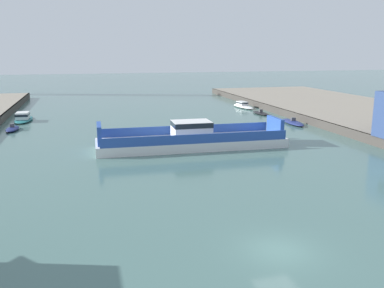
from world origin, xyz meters
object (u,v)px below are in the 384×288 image
Objects in this scene: moored_boat_near_left at (261,113)px; moored_boat_near_right at (23,118)px; moored_boat_mid_left at (12,129)px; chain_ferry at (191,139)px; moored_boat_far_left at (293,122)px; moored_boat_mid_right at (243,106)px.

moored_boat_near_right is at bearing 175.81° from moored_boat_near_left.
chain_ferry is at bearing -36.86° from moored_boat_mid_left.
moored_boat_far_left is (42.55, -14.11, -0.29)m from moored_boat_near_right.
chain_ferry is 34.31m from moored_boat_near_right.
moored_boat_near_right is 44.83m from moored_boat_far_left.
moored_boat_mid_right is at bearing 58.92° from chain_ferry.
moored_boat_mid_right is (42.27, 14.71, 0.21)m from moored_boat_mid_left.
chain_ferry reaches higher than moored_boat_mid_right.
chain_ferry reaches higher than moored_boat_near_right.
chain_ferry is 28.77m from moored_boat_mid_left.
moored_boat_near_left is 9.18m from moored_boat_mid_right.
chain_ferry is 3.03× the size of moored_boat_mid_right.
moored_boat_near_left is 1.05× the size of moored_boat_mid_left.
moored_boat_near_right reaches higher than moored_boat_mid_right.
moored_boat_mid_left is (-42.22, -5.54, 0.04)m from moored_boat_near_left.
moored_boat_near_left is 0.63× the size of moored_boat_near_right.
moored_boat_mid_right is (0.05, 9.17, 0.25)m from moored_boat_near_left.
moored_boat_far_left reaches higher than moored_boat_mid_left.
moored_boat_mid_left is (-0.45, -8.60, -0.32)m from moored_boat_near_right.
chain_ferry reaches higher than moored_boat_far_left.
moored_boat_mid_left is at bearing -160.81° from moored_boat_mid_right.
moored_boat_mid_left is at bearing 143.14° from chain_ferry.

